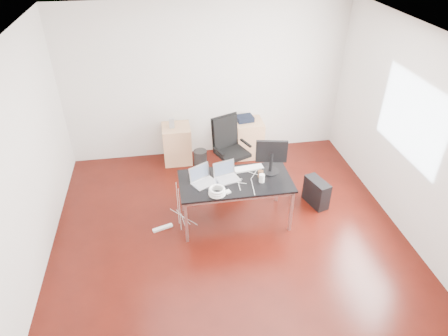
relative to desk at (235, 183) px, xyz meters
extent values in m
plane|color=#320A05|center=(-0.14, -0.39, -0.68)|extent=(5.00, 5.00, 0.00)
plane|color=silver|center=(-0.14, -0.39, 2.12)|extent=(5.00, 5.00, 0.00)
plane|color=silver|center=(-0.14, 2.11, 0.72)|extent=(5.00, 0.00, 5.00)
plane|color=silver|center=(-0.14, -2.89, 0.72)|extent=(5.00, 0.00, 5.00)
plane|color=silver|center=(-2.64, -0.39, 0.72)|extent=(0.00, 5.00, 5.00)
plane|color=silver|center=(2.36, -0.39, 0.72)|extent=(0.00, 5.00, 5.00)
plane|color=white|center=(2.35, -0.19, 0.92)|extent=(0.00, 1.50, 1.50)
cube|color=black|center=(0.00, 0.00, 0.04)|extent=(1.60, 0.80, 0.03)
cube|color=silver|center=(-0.75, -0.35, -0.33)|extent=(0.04, 0.04, 0.70)
cube|color=silver|center=(-0.75, 0.35, -0.33)|extent=(0.04, 0.04, 0.70)
cube|color=silver|center=(0.75, -0.35, -0.33)|extent=(0.04, 0.04, 0.70)
cube|color=silver|center=(0.75, 0.35, -0.33)|extent=(0.04, 0.04, 0.70)
cylinder|color=black|center=(0.16, 1.11, -0.44)|extent=(0.06, 0.06, 0.47)
cube|color=black|center=(0.16, 1.11, -0.18)|extent=(0.62, 0.61, 0.06)
cube|color=black|center=(0.08, 1.31, 0.13)|extent=(0.46, 0.27, 0.55)
cube|color=tan|center=(-0.73, 1.84, -0.33)|extent=(0.50, 0.50, 0.70)
cube|color=tan|center=(0.60, 1.84, -0.33)|extent=(0.50, 0.50, 0.70)
cube|color=black|center=(1.34, 0.18, -0.46)|extent=(0.32, 0.49, 0.44)
cylinder|color=black|center=(-0.34, 1.64, -0.54)|extent=(0.24, 0.24, 0.28)
cube|color=white|center=(-1.09, -0.03, -0.66)|extent=(0.30, 0.15, 0.04)
cube|color=silver|center=(-0.45, -0.01, 0.06)|extent=(0.40, 0.36, 0.01)
cube|color=silver|center=(-0.50, 0.09, 0.18)|extent=(0.31, 0.20, 0.22)
cube|color=#475166|center=(-0.50, 0.09, 0.18)|extent=(0.27, 0.17, 0.18)
cube|color=silver|center=(-0.11, 0.03, 0.06)|extent=(0.38, 0.31, 0.01)
cube|color=silver|center=(-0.14, 0.14, 0.18)|extent=(0.33, 0.13, 0.22)
cube|color=#475166|center=(-0.14, 0.13, 0.18)|extent=(0.29, 0.11, 0.18)
cylinder|color=black|center=(0.55, 0.14, 0.06)|extent=(0.26, 0.26, 0.02)
cylinder|color=black|center=(0.55, 0.14, 0.22)|extent=(0.05, 0.05, 0.30)
cube|color=black|center=(0.55, 0.15, 0.39)|extent=(0.45, 0.14, 0.34)
cube|color=#475166|center=(0.55, 0.18, 0.39)|extent=(0.39, 0.08, 0.29)
cube|color=white|center=(0.25, 0.26, 0.06)|extent=(0.45, 0.19, 0.02)
cylinder|color=white|center=(0.36, -0.09, 0.11)|extent=(0.08, 0.08, 0.12)
cylinder|color=brown|center=(0.37, 0.03, 0.10)|extent=(0.08, 0.08, 0.10)
torus|color=white|center=(-0.31, -0.29, 0.07)|extent=(0.24, 0.24, 0.04)
torus|color=white|center=(-0.31, -0.29, 0.11)|extent=(0.23, 0.23, 0.04)
torus|color=white|center=(-0.31, -0.29, 0.14)|extent=(0.22, 0.22, 0.04)
cube|color=white|center=(-0.16, -0.27, 0.07)|extent=(0.09, 0.09, 0.03)
cube|color=#9E9E9E|center=(-0.80, 1.83, 0.11)|extent=(0.09, 0.08, 0.18)
cube|color=black|center=(0.53, 1.88, 0.07)|extent=(0.33, 0.28, 0.09)
camera|label=1|loc=(-0.91, -4.55, 3.33)|focal=32.00mm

